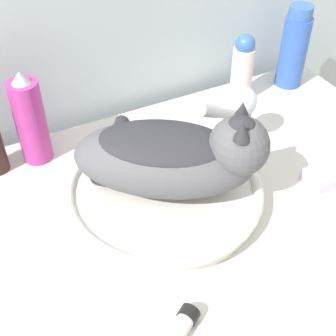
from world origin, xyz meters
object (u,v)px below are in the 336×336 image
(cat, at_px, (173,154))
(spray_bottle_trigger, at_px, (30,120))
(shampoo_bottle_tall, at_px, (294,48))
(faucet, at_px, (237,113))
(soap_bar, at_px, (323,177))
(deodorant_stick, at_px, (242,68))

(cat, distance_m, spray_bottle_trigger, 0.29)
(cat, xyz_separation_m, shampoo_bottle_tall, (0.43, 0.23, -0.02))
(spray_bottle_trigger, relative_size, shampoo_bottle_tall, 0.99)
(faucet, xyz_separation_m, shampoo_bottle_tall, (0.25, 0.15, 0.01))
(shampoo_bottle_tall, height_order, soap_bar, shampoo_bottle_tall)
(faucet, height_order, deodorant_stick, faucet)
(cat, height_order, soap_bar, cat)
(faucet, bearing_deg, soap_bar, 98.42)
(faucet, relative_size, deodorant_stick, 1.01)
(cat, height_order, shampoo_bottle_tall, cat)
(cat, relative_size, deodorant_stick, 2.16)
(deodorant_stick, xyz_separation_m, spray_bottle_trigger, (-0.47, 0.00, 0.01))
(cat, relative_size, faucet, 2.13)
(deodorant_stick, height_order, shampoo_bottle_tall, shampoo_bottle_tall)
(deodorant_stick, height_order, spray_bottle_trigger, spray_bottle_trigger)
(soap_bar, bearing_deg, cat, 162.86)
(cat, xyz_separation_m, faucet, (0.18, 0.08, -0.02))
(spray_bottle_trigger, distance_m, soap_bar, 0.56)
(shampoo_bottle_tall, bearing_deg, faucet, -149.50)
(cat, distance_m, soap_bar, 0.30)
(cat, height_order, faucet, cat)
(deodorant_stick, bearing_deg, cat, -141.84)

